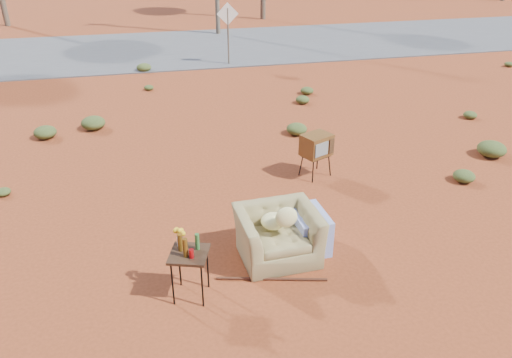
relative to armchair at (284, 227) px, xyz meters
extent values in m
plane|color=#903B1C|center=(-0.24, -0.24, -0.50)|extent=(140.00, 140.00, 0.00)
cube|color=#565659|center=(-0.24, 14.76, -0.48)|extent=(140.00, 7.00, 0.04)
imported|color=olive|center=(-0.11, -0.03, 0.04)|extent=(1.27, 0.86, 1.07)
ellipsoid|color=#E9E18E|center=(-0.17, 0.03, 0.12)|extent=(0.39, 0.39, 0.23)
ellipsoid|color=#E9E18E|center=(-0.04, -0.23, 0.33)|extent=(0.34, 0.17, 0.34)
cube|color=#213999|center=(0.46, 0.12, -0.19)|extent=(0.55, 0.82, 0.63)
cube|color=black|center=(1.39, 2.50, -0.04)|extent=(0.62, 0.56, 0.03)
cylinder|color=black|center=(1.25, 2.25, -0.27)|extent=(0.03, 0.03, 0.46)
cylinder|color=black|center=(1.68, 2.44, -0.27)|extent=(0.03, 0.03, 0.46)
cylinder|color=black|center=(1.11, 2.57, -0.27)|extent=(0.03, 0.03, 0.46)
cylinder|color=black|center=(1.53, 2.76, -0.27)|extent=(0.03, 0.03, 0.46)
cube|color=brown|center=(1.39, 2.50, 0.20)|extent=(0.70, 0.64, 0.44)
cube|color=slate|center=(1.42, 2.26, 0.20)|extent=(0.32, 0.16, 0.28)
cube|color=#472D19|center=(1.67, 2.37, 0.20)|extent=(0.13, 0.07, 0.31)
cube|color=#341E13|center=(-1.54, -0.66, 0.21)|extent=(0.65, 0.65, 0.04)
cylinder|color=black|center=(-1.80, -0.79, -0.14)|extent=(0.02, 0.02, 0.71)
cylinder|color=black|center=(-1.41, -0.92, -0.14)|extent=(0.02, 0.02, 0.71)
cylinder|color=black|center=(-1.66, -0.40, -0.14)|extent=(0.02, 0.02, 0.71)
cylinder|color=black|center=(-1.28, -0.53, -0.14)|extent=(0.02, 0.02, 0.71)
cylinder|color=#53350D|center=(-1.64, -0.57, 0.37)|extent=(0.07, 0.07, 0.27)
cylinder|color=#53350D|center=(-1.58, -0.73, 0.38)|extent=(0.07, 0.07, 0.29)
cylinder|color=#2F632A|center=(-1.41, -0.59, 0.36)|extent=(0.06, 0.06, 0.25)
cylinder|color=red|center=(-1.51, -0.78, 0.30)|extent=(0.07, 0.07, 0.13)
cylinder|color=silver|center=(-1.63, -0.46, 0.31)|extent=(0.08, 0.08, 0.14)
ellipsoid|color=gold|center=(-1.63, -0.46, 0.47)|extent=(0.16, 0.16, 0.12)
cylinder|color=#4E2414|center=(-0.35, -0.59, -0.48)|extent=(1.61, 0.45, 0.04)
cylinder|color=brown|center=(1.26, 11.76, 0.50)|extent=(0.06, 0.06, 2.00)
cube|color=silver|center=(1.26, 11.76, 1.30)|extent=(0.78, 0.04, 0.78)
ellipsoid|color=#455525|center=(4.26, 1.56, -0.38)|extent=(0.44, 0.44, 0.24)
ellipsoid|color=#455525|center=(-3.24, 6.26, -0.34)|extent=(0.60, 0.60, 0.33)
ellipsoid|color=#455525|center=(6.56, 4.76, -0.40)|extent=(0.36, 0.36, 0.20)
ellipsoid|color=#455525|center=(2.96, 7.76, -0.39)|extent=(0.40, 0.40, 0.22)
ellipsoid|color=#455525|center=(-1.74, 9.26, -0.42)|extent=(0.30, 0.30, 0.17)
camera|label=1|loc=(-1.90, -6.25, 4.24)|focal=35.00mm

